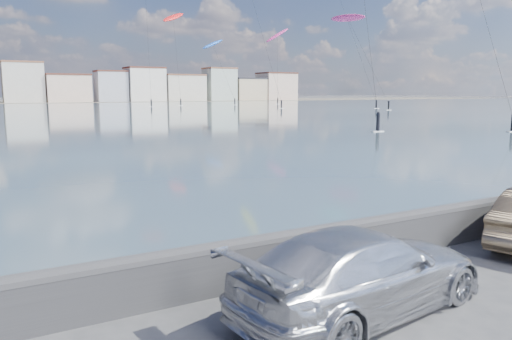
{
  "coord_description": "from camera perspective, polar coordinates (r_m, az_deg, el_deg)",
  "views": [
    {
      "loc": [
        -4.59,
        -5.92,
        4.01
      ],
      "look_at": [
        1.0,
        4.0,
        2.2
      ],
      "focal_mm": 35.0,
      "sensor_mm": 36.0,
      "label": 1
    }
  ],
  "objects": [
    {
      "name": "kitesurfer_14",
      "position": [
        118.57,
        10.5,
        16.59
      ],
      "size": [
        5.13,
        17.08,
        21.27
      ],
      "color": "#E5338C",
      "rests_on": "ground"
    },
    {
      "name": "kitesurfer_5",
      "position": [
        150.68,
        -9.42,
        16.73
      ],
      "size": [
        9.12,
        14.13,
        27.17
      ],
      "color": "red",
      "rests_on": "ground"
    },
    {
      "name": "kitesurfer_10",
      "position": [
        153.63,
        -4.95,
        14.06
      ],
      "size": [
        9.03,
        13.38,
        19.97
      ],
      "color": "blue",
      "rests_on": "ground"
    },
    {
      "name": "seawall",
      "position": [
        10.35,
        -1.31,
        -10.31
      ],
      "size": [
        400.0,
        0.36,
        1.08
      ],
      "color": "#28282B",
      "rests_on": "ground"
    },
    {
      "name": "kitesurfer_6",
      "position": [
        162.08,
        2.44,
        15.03
      ],
      "size": [
        8.22,
        7.91,
        23.93
      ],
      "color": "#E5338C",
      "rests_on": "ground"
    },
    {
      "name": "car_silver",
      "position": [
        9.43,
        12.02,
        -11.22
      ],
      "size": [
        5.62,
        2.94,
        1.56
      ],
      "primitive_type": "imported",
      "rotation": [
        0.0,
        0.0,
        1.72
      ],
      "color": "silver",
      "rests_on": "ground"
    },
    {
      "name": "bay_water",
      "position": [
        97.61,
        -26.82,
        5.71
      ],
      "size": [
        500.0,
        177.0,
        0.0
      ],
      "primitive_type": "cube",
      "color": "#3E525E",
      "rests_on": "ground"
    }
  ]
}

